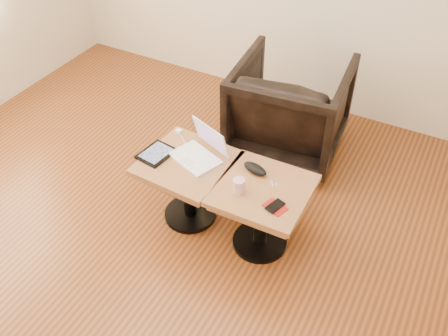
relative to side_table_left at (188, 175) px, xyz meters
The scene contains 11 objects.
room_shell 1.10m from the side_table_left, 89.23° to the right, with size 4.52×4.52×2.71m.
side_table_left is the anchor object (origin of this frame).
side_table_right 0.54m from the side_table_left, ahead, with size 0.56×0.56×0.50m.
laptop 0.19m from the side_table_left, 55.89° to the left, with size 0.38×0.36×0.22m.
tablet 0.25m from the side_table_left, 169.34° to the right, with size 0.21×0.25×0.02m.
charging_adapter 0.34m from the side_table_left, 131.85° to the left, with size 0.04×0.04×0.02m, color white.
glasses_case 0.47m from the side_table_left, 14.23° to the left, with size 0.17×0.07×0.05m, color black.
striped_cup 0.46m from the side_table_left, 13.03° to the right, with size 0.07×0.07×0.09m, color #CA5E7B.
earbuds_tangle 0.59m from the side_table_left, ahead, with size 0.06×0.04×0.01m.
phone_on_sleeve 0.69m from the side_table_left, ahead, with size 0.15×0.13×0.02m.
armchair 1.07m from the side_table_left, 74.00° to the left, with size 0.82×0.84×0.77m, color black.
Camera 1 is at (1.35, -1.53, 2.55)m, focal length 40.00 mm.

